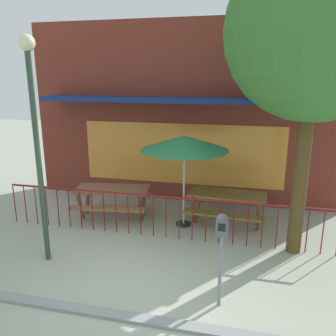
% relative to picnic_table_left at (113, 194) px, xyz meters
% --- Properties ---
extents(ground, '(40.00, 40.00, 0.00)m').
position_rel_picnic_table_left_xyz_m(ground, '(1.42, -2.99, -0.61)').
color(ground, '#A0A593').
extents(pub_storefront, '(8.62, 1.48, 4.91)m').
position_rel_picnic_table_left_xyz_m(pub_storefront, '(1.42, 1.85, 1.84)').
color(pub_storefront, '#4B1414').
rests_on(pub_storefront, ground).
extents(patio_fence_front, '(7.27, 0.04, 0.97)m').
position_rel_picnic_table_left_xyz_m(patio_fence_front, '(1.42, -0.80, 0.05)').
color(patio_fence_front, maroon).
rests_on(patio_fence_front, ground).
extents(picnic_table_left, '(1.98, 1.60, 0.79)m').
position_rel_picnic_table_left_xyz_m(picnic_table_left, '(0.00, 0.00, 0.00)').
color(picnic_table_left, brown).
rests_on(picnic_table_left, ground).
extents(picnic_table_right, '(1.90, 1.49, 0.79)m').
position_rel_picnic_table_left_xyz_m(picnic_table_right, '(2.80, 0.23, 0.00)').
color(picnic_table_right, brown).
rests_on(picnic_table_right, ground).
extents(patio_umbrella, '(2.00, 2.00, 2.16)m').
position_rel_picnic_table_left_xyz_m(patio_umbrella, '(1.81, -0.07, 1.38)').
color(patio_umbrella, black).
rests_on(patio_umbrella, ground).
extents(parking_meter_far, '(0.18, 0.17, 1.53)m').
position_rel_picnic_table_left_xyz_m(parking_meter_far, '(2.90, -2.87, 0.57)').
color(parking_meter_far, gray).
rests_on(parking_meter_far, ground).
extents(street_tree, '(3.19, 3.19, 5.81)m').
position_rel_picnic_table_left_xyz_m(street_tree, '(4.23, -0.80, 3.59)').
color(street_tree, '#4E3A1C').
rests_on(street_tree, ground).
extents(street_lamp, '(0.28, 0.28, 4.12)m').
position_rel_picnic_table_left_xyz_m(street_lamp, '(-0.46, -2.22, 2.06)').
color(street_lamp, '#2C4431').
rests_on(street_lamp, ground).
extents(curb_edge, '(12.07, 0.20, 0.11)m').
position_rel_picnic_table_left_xyz_m(curb_edge, '(1.42, -3.49, -0.61)').
color(curb_edge, gray).
rests_on(curb_edge, ground).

